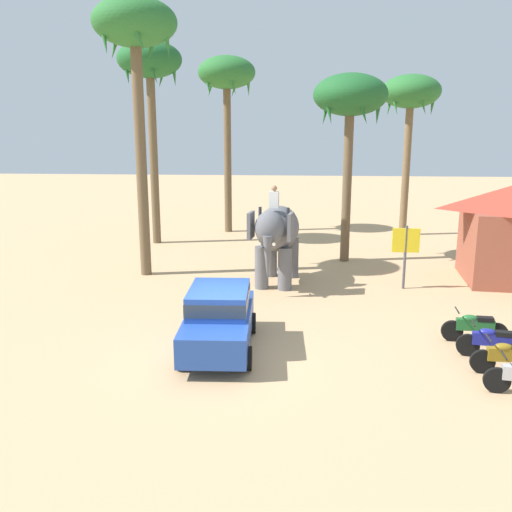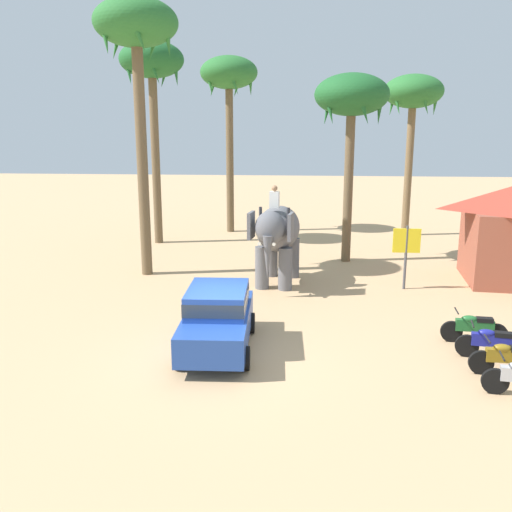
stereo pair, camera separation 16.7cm
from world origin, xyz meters
The scene contains 12 objects.
ground_plane centered at (0.00, 0.00, 0.00)m, with size 120.00×120.00×0.00m, color tan.
car_sedan_foreground centered at (-0.28, 0.52, 0.93)m, with size 2.02×4.17×1.70m.
elephant_with_mahout centered at (0.96, 7.08, 1.99)m, with size 2.01×3.97×3.88m.
motorcycle_second_in_row centered at (6.95, -0.52, 0.46)m, with size 1.80×0.55×0.94m.
motorcycle_mid_row centered at (6.90, 0.47, 0.46)m, with size 1.79×0.56×0.94m.
motorcycle_fourth_in_row centered at (6.77, 1.56, 0.46)m, with size 1.80×0.55×0.94m.
palm_tree_behind_elephant centered at (7.68, 17.94, 7.60)m, with size 3.20×3.20×8.79m.
palm_tree_near_hut centered at (-5.73, 14.58, 8.86)m, with size 3.20×3.20×10.15m.
palm_tree_left_of_road centered at (-2.37, 18.18, 8.60)m, with size 3.20×3.20×9.87m.
palm_tree_far_back centered at (-4.48, 8.13, 9.33)m, with size 3.20×3.20×10.68m.
palm_tree_leaning_seaward centered at (3.89, 11.23, 7.07)m, with size 3.20×3.20×8.21m.
signboard_yellow centered at (5.76, 6.85, 1.69)m, with size 1.00×0.10×2.40m.
Camera 1 is at (1.86, -13.26, 5.79)m, focal length 38.20 mm.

